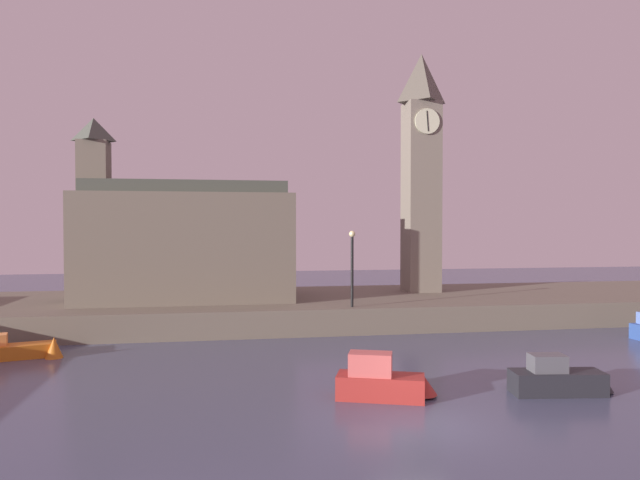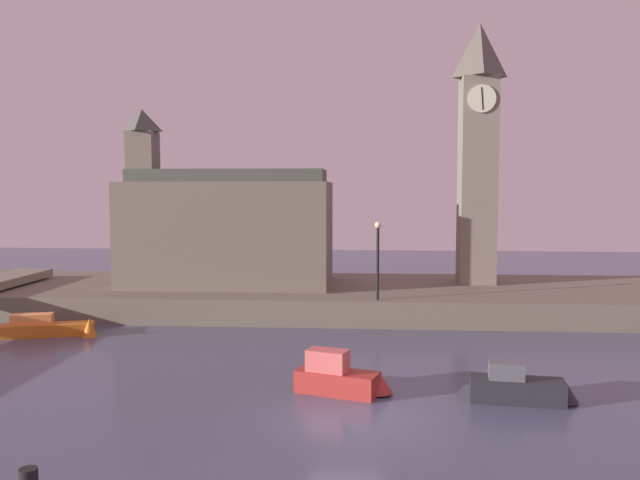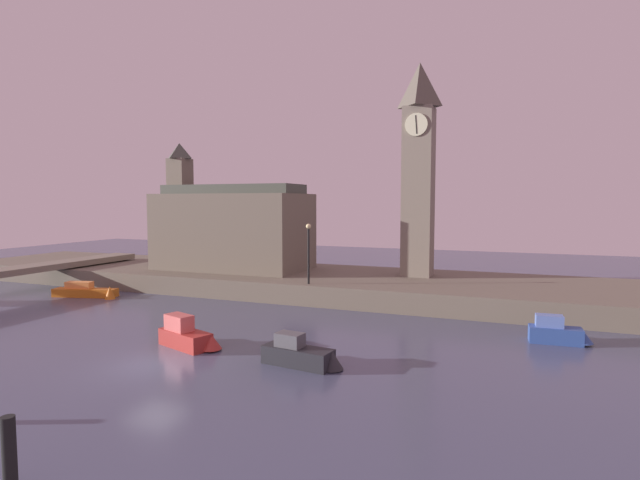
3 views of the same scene
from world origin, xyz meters
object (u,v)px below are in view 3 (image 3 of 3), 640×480
(boat_barge_dark, at_px, (303,355))
(clock_tower, at_px, (419,167))
(boat_tour_blue, at_px, (559,333))
(streetlamp, at_px, (309,247))
(mooring_post_right, at_px, (9,453))
(boat_dinghy_red, at_px, (189,336))
(parliament_hall, at_px, (231,227))
(boat_patrol_orange, at_px, (90,292))

(boat_barge_dark, bearing_deg, clock_tower, 85.83)
(boat_barge_dark, distance_m, boat_tour_blue, 13.74)
(streetlamp, xyz_separation_m, boat_barge_dark, (5.06, -12.56, -3.64))
(clock_tower, height_order, mooring_post_right, clock_tower)
(boat_dinghy_red, bearing_deg, boat_barge_dark, -4.20)
(mooring_post_right, height_order, boat_barge_dark, mooring_post_right)
(boat_barge_dark, bearing_deg, mooring_post_right, -104.80)
(clock_tower, distance_m, parliament_hall, 17.00)
(boat_dinghy_red, distance_m, boat_barge_dark, 6.55)
(streetlamp, bearing_deg, parliament_hall, 151.31)
(mooring_post_right, distance_m, boat_barge_dark, 12.08)
(parliament_hall, distance_m, boat_dinghy_red, 19.78)
(mooring_post_right, distance_m, boat_patrol_orange, 27.90)
(streetlamp, relative_size, mooring_post_right, 2.23)
(streetlamp, height_order, boat_tour_blue, streetlamp)
(boat_patrol_orange, relative_size, boat_dinghy_red, 1.46)
(streetlamp, bearing_deg, boat_barge_dark, -68.08)
(mooring_post_right, bearing_deg, boat_barge_dark, 75.20)
(parliament_hall, xyz_separation_m, boat_barge_dark, (14.77, -17.88, -4.61))
(boat_dinghy_red, bearing_deg, clock_tower, 67.24)
(streetlamp, bearing_deg, boat_patrol_orange, -167.76)
(mooring_post_right, xyz_separation_m, boat_patrol_orange, (-18.84, 20.57, -0.56))
(streetlamp, distance_m, boat_dinghy_red, 12.68)
(mooring_post_right, height_order, boat_dinghy_red, mooring_post_right)
(mooring_post_right, relative_size, boat_dinghy_red, 0.50)
(parliament_hall, height_order, boat_dinghy_red, parliament_hall)
(streetlamp, relative_size, boat_tour_blue, 1.37)
(boat_patrol_orange, bearing_deg, boat_tour_blue, -1.06)
(streetlamp, xyz_separation_m, boat_patrol_orange, (-16.87, -3.66, -3.75))
(parliament_hall, bearing_deg, mooring_post_right, -68.42)
(parliament_hall, bearing_deg, boat_patrol_orange, -128.55)
(clock_tower, bearing_deg, mooring_post_right, -98.23)
(boat_patrol_orange, height_order, boat_tour_blue, boat_tour_blue)
(streetlamp, distance_m, boat_tour_blue, 16.96)
(clock_tower, distance_m, boat_patrol_orange, 27.37)
(boat_patrol_orange, xyz_separation_m, boat_barge_dark, (21.92, -8.90, 0.11))
(clock_tower, height_order, boat_tour_blue, clock_tower)
(parliament_hall, distance_m, streetlamp, 11.12)
(boat_dinghy_red, height_order, boat_tour_blue, boat_dinghy_red)
(parliament_hall, relative_size, mooring_post_right, 6.71)
(clock_tower, height_order, boat_dinghy_red, clock_tower)
(parliament_hall, xyz_separation_m, boat_patrol_orange, (-7.15, -8.98, -4.72))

